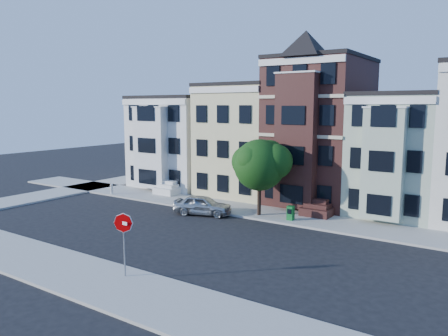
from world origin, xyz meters
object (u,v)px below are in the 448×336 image
Objects in this scene: parked_car at (203,205)px; stop_sign at (124,241)px; newspaper_box at (291,213)px; street_tree at (260,168)px; fire_hydrant at (112,190)px.

parked_car is 1.27× the size of stop_sign.
newspaper_box is (6.53, 1.81, -0.10)m from parked_car.
parked_car is (-3.91, -1.86, -2.92)m from street_tree.
parked_car is 5.83× the size of fire_hydrant.
newspaper_box is at bearing 79.34° from stop_sign.
stop_sign is at bearing -40.18° from fire_hydrant.
newspaper_box is (2.62, -0.06, -3.02)m from street_tree.
stop_sign is (4.41, -12.21, 1.14)m from parked_car.
fire_hydrant is (-17.88, -0.71, -0.13)m from newspaper_box.
parked_car is 11.41m from fire_hydrant.
newspaper_box is at bearing -91.82° from parked_car.
parked_car is 13.03m from stop_sign.
fire_hydrant is (-11.35, 1.10, -0.23)m from parked_car.
parked_car is at bearing -163.35° from newspaper_box.
street_tree is at bearing 89.98° from stop_sign.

